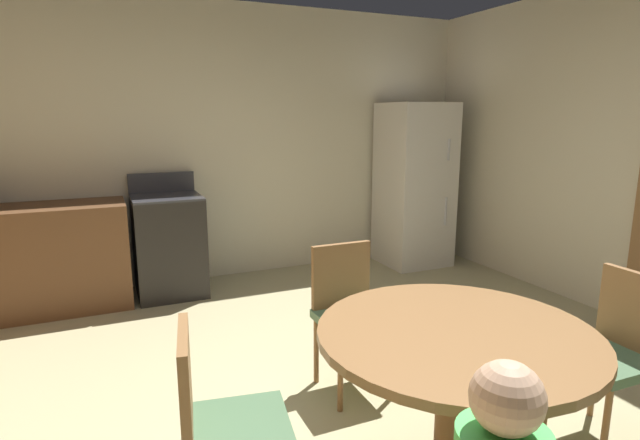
% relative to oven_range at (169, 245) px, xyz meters
% --- Properties ---
extents(wall_back, '(5.87, 0.12, 2.70)m').
position_rel_oven_range_xyz_m(wall_back, '(0.50, 0.40, 0.88)').
color(wall_back, beige).
rests_on(wall_back, ground).
extents(kitchen_counter, '(1.78, 0.60, 0.90)m').
position_rel_oven_range_xyz_m(kitchen_counter, '(-1.24, -0.00, -0.02)').
color(kitchen_counter, brown).
rests_on(kitchen_counter, ground).
extents(oven_range, '(0.60, 0.60, 1.10)m').
position_rel_oven_range_xyz_m(oven_range, '(0.00, 0.00, 0.00)').
color(oven_range, black).
rests_on(oven_range, ground).
extents(refrigerator, '(0.68, 0.68, 1.76)m').
position_rel_oven_range_xyz_m(refrigerator, '(2.62, -0.05, 0.41)').
color(refrigerator, silver).
rests_on(refrigerator, ground).
extents(dining_table, '(1.16, 1.16, 0.76)m').
position_rel_oven_range_xyz_m(dining_table, '(0.76, -3.10, 0.13)').
color(dining_table, olive).
rests_on(dining_table, ground).
extents(chair_west, '(0.46, 0.46, 0.87)m').
position_rel_oven_range_xyz_m(chair_west, '(-0.20, -2.94, 0.03)').
color(chair_west, olive).
rests_on(chair_west, ground).
extents(chair_north, '(0.40, 0.40, 0.87)m').
position_rel_oven_range_xyz_m(chair_north, '(0.77, -2.12, 0.03)').
color(chair_north, olive).
rests_on(chair_north, ground).
extents(chair_east, '(0.41, 0.41, 0.87)m').
position_rel_oven_range_xyz_m(chair_east, '(1.74, -3.12, 0.03)').
color(chair_east, olive).
rests_on(chair_east, ground).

